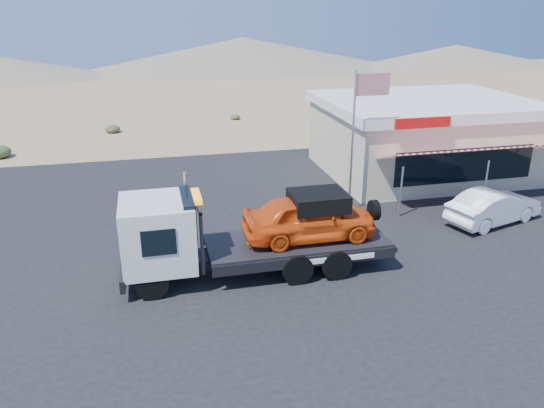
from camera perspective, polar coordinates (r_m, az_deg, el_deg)
The scene contains 7 objects.
ground at distance 18.27m, azimuth -0.50°, elevation -6.98°, with size 120.00×120.00×0.00m, color #8D7150.
asphalt_lot at distance 21.35m, azimuth 2.93°, elevation -2.71°, with size 32.00×24.00×0.02m, color black.
tow_truck at distance 17.40m, azimuth -2.40°, elevation -2.73°, with size 8.73×2.59×2.92m.
white_sedan at distance 23.49m, azimuth 22.74°, elevation -0.27°, with size 1.48×4.24×1.40m, color silver.
jerky_store at distance 29.21m, azimuth 15.96°, elevation 7.10°, with size 10.40×9.97×3.90m.
flagpole at distance 22.49m, azimuth 9.30°, elevation 8.34°, with size 1.55×0.10×6.00m.
distant_hills at distance 71.47m, azimuth -18.94°, elevation 14.41°, with size 126.00×48.00×4.20m.
Camera 1 is at (-3.60, -15.76, 8.52)m, focal length 35.00 mm.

